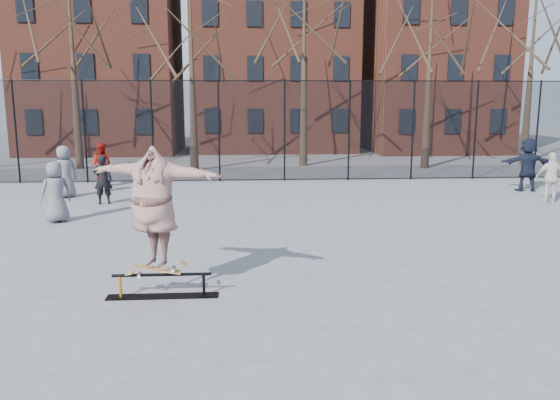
{
  "coord_description": "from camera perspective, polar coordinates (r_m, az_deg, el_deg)",
  "views": [
    {
      "loc": [
        -0.4,
        -8.76,
        3.24
      ],
      "look_at": [
        0.27,
        1.5,
        1.34
      ],
      "focal_mm": 35.0,
      "sensor_mm": 36.0,
      "label": 1
    }
  ],
  "objects": [
    {
      "name": "ground",
      "position": [
        9.35,
        -1.05,
        -9.78
      ],
      "size": [
        100.0,
        100.0,
        0.0
      ],
      "primitive_type": "plane",
      "color": "slate"
    },
    {
      "name": "skate_rail",
      "position": [
        9.38,
        -12.19,
        -8.93
      ],
      "size": [
        1.85,
        0.28,
        0.41
      ],
      "color": "black",
      "rests_on": "ground"
    },
    {
      "name": "skateboard",
      "position": [
        9.3,
        -12.77,
        -7.18
      ],
      "size": [
        0.87,
        0.21,
        0.1
      ],
      "primitive_type": null,
      "color": "#A07540",
      "rests_on": "skate_rail"
    },
    {
      "name": "skater",
      "position": [
        9.04,
        -13.03,
        -0.94
      ],
      "size": [
        2.47,
        1.56,
        1.96
      ],
      "primitive_type": "imported",
      "rotation": [
        0.0,
        0.0,
        -0.41
      ],
      "color": "#5A378A",
      "rests_on": "skateboard"
    },
    {
      "name": "bystander_grey",
      "position": [
        15.64,
        -22.39,
        0.79
      ],
      "size": [
        0.96,
        0.88,
        1.64
      ],
      "primitive_type": "imported",
      "rotation": [
        0.0,
        0.0,
        3.73
      ],
      "color": "#5E5D62",
      "rests_on": "ground"
    },
    {
      "name": "bystander_black",
      "position": [
        17.91,
        -18.03,
        2.05
      ],
      "size": [
        0.6,
        0.42,
        1.54
      ],
      "primitive_type": "imported",
      "rotation": [
        0.0,
        0.0,
        3.24
      ],
      "color": "black",
      "rests_on": "ground"
    },
    {
      "name": "bystander_red",
      "position": [
        21.58,
        -18.17,
        3.53
      ],
      "size": [
        0.89,
        0.74,
        1.65
      ],
      "primitive_type": "imported",
      "rotation": [
        0.0,
        0.0,
        2.98
      ],
      "color": "#9D140D",
      "rests_on": "ground"
    },
    {
      "name": "bystander_white",
      "position": [
        19.25,
        26.49,
        2.11
      ],
      "size": [
        1.0,
        0.57,
        1.61
      ],
      "primitive_type": "imported",
      "rotation": [
        0.0,
        0.0,
        2.94
      ],
      "color": "silver",
      "rests_on": "ground"
    },
    {
      "name": "bystander_navy",
      "position": [
        21.34,
        24.47,
        3.39
      ],
      "size": [
        1.82,
        0.78,
        1.9
      ],
      "primitive_type": "imported",
      "rotation": [
        0.0,
        0.0,
        3.01
      ],
      "color": "black",
      "rests_on": "ground"
    },
    {
      "name": "bystander_extra",
      "position": [
        19.51,
        -21.58,
        2.78
      ],
      "size": [
        1.01,
        0.97,
        1.74
      ],
      "primitive_type": "imported",
      "rotation": [
        0.0,
        0.0,
        3.82
      ],
      "color": "slate",
      "rests_on": "ground"
    },
    {
      "name": "fence",
      "position": [
        21.8,
        -2.73,
        7.35
      ],
      "size": [
        34.03,
        0.07,
        4.0
      ],
      "color": "black",
      "rests_on": "ground"
    },
    {
      "name": "tree_row",
      "position": [
        26.24,
        -3.56,
        19.49
      ],
      "size": [
        33.66,
        7.46,
        10.67
      ],
      "color": "black",
      "rests_on": "ground"
    },
    {
      "name": "rowhouses",
      "position": [
        34.9,
        -1.95,
        15.12
      ],
      "size": [
        29.0,
        7.0,
        13.0
      ],
      "color": "brown",
      "rests_on": "ground"
    }
  ]
}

